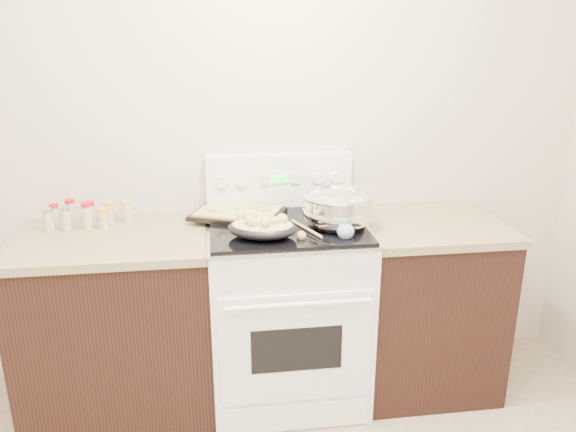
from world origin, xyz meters
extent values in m
cube|color=beige|center=(0.00, 1.77, 1.35)|extent=(4.00, 0.05, 2.70)
cube|color=black|center=(-0.48, 1.43, 0.44)|extent=(0.90, 0.64, 0.88)
cube|color=brown|center=(-0.48, 1.43, 0.90)|extent=(0.93, 0.67, 0.04)
cube|color=black|center=(1.08, 1.43, 0.44)|extent=(0.70, 0.64, 0.88)
cube|color=brown|center=(1.08, 1.43, 0.90)|extent=(0.73, 0.67, 0.04)
cube|color=white|center=(0.35, 1.42, 0.46)|extent=(0.76, 0.66, 0.92)
cube|color=white|center=(0.35, 1.08, 0.45)|extent=(0.70, 0.01, 0.55)
cube|color=black|center=(0.35, 1.08, 0.46)|extent=(0.42, 0.01, 0.22)
cylinder|color=white|center=(0.35, 1.04, 0.70)|extent=(0.65, 0.02, 0.02)
cube|color=white|center=(0.35, 1.09, 0.08)|extent=(0.70, 0.01, 0.14)
cube|color=silver|center=(0.35, 1.42, 0.93)|extent=(0.78, 0.68, 0.01)
cube|color=black|center=(0.35, 1.42, 0.94)|extent=(0.74, 0.64, 0.01)
cube|color=white|center=(0.35, 1.72, 1.08)|extent=(0.76, 0.07, 0.28)
cylinder|color=white|center=(0.05, 1.67, 1.10)|extent=(0.06, 0.02, 0.06)
cylinder|color=white|center=(0.15, 1.67, 1.10)|extent=(0.06, 0.02, 0.06)
cylinder|color=white|center=(0.55, 1.67, 1.10)|extent=(0.06, 0.02, 0.06)
cylinder|color=white|center=(0.65, 1.67, 1.10)|extent=(0.06, 0.02, 0.06)
cube|color=#19E533|center=(0.35, 1.67, 1.10)|extent=(0.09, 0.00, 0.04)
cube|color=silver|center=(0.27, 1.67, 1.10)|extent=(0.05, 0.00, 0.05)
cube|color=silver|center=(0.43, 1.67, 1.10)|extent=(0.05, 0.00, 0.05)
ellipsoid|color=silver|center=(0.59, 1.37, 1.01)|extent=(0.44, 0.44, 0.20)
cylinder|color=silver|center=(0.59, 1.37, 0.95)|extent=(0.19, 0.19, 0.01)
torus|color=silver|center=(0.59, 1.37, 1.09)|extent=(0.35, 0.35, 0.02)
cylinder|color=silver|center=(0.59, 1.37, 1.03)|extent=(0.33, 0.33, 0.11)
cylinder|color=brown|center=(0.59, 1.37, 1.08)|extent=(0.31, 0.31, 0.00)
cube|color=beige|center=(0.67, 1.27, 1.09)|extent=(0.03, 0.03, 0.02)
cube|color=beige|center=(0.57, 1.37, 1.09)|extent=(0.04, 0.04, 0.03)
cube|color=beige|center=(0.49, 1.44, 1.09)|extent=(0.03, 0.03, 0.02)
cube|color=beige|center=(0.50, 1.42, 1.09)|extent=(0.04, 0.04, 0.03)
cube|color=beige|center=(0.51, 1.47, 1.09)|extent=(0.03, 0.03, 0.02)
cube|color=beige|center=(0.50, 1.31, 1.09)|extent=(0.03, 0.03, 0.02)
cube|color=beige|center=(0.64, 1.49, 1.09)|extent=(0.03, 0.03, 0.03)
cube|color=beige|center=(0.66, 1.39, 1.09)|extent=(0.04, 0.04, 0.03)
cube|color=beige|center=(0.59, 1.45, 1.09)|extent=(0.04, 0.04, 0.02)
cube|color=beige|center=(0.56, 1.41, 1.09)|extent=(0.03, 0.03, 0.02)
cube|color=beige|center=(0.52, 1.44, 1.09)|extent=(0.03, 0.03, 0.02)
cube|color=beige|center=(0.65, 1.30, 1.09)|extent=(0.03, 0.03, 0.02)
cube|color=beige|center=(0.68, 1.44, 1.09)|extent=(0.03, 0.03, 0.02)
cube|color=beige|center=(0.63, 1.25, 1.09)|extent=(0.03, 0.03, 0.02)
cube|color=beige|center=(0.67, 1.30, 1.09)|extent=(0.03, 0.03, 0.02)
ellipsoid|color=black|center=(0.22, 1.26, 0.98)|extent=(0.36, 0.30, 0.08)
ellipsoid|color=tan|center=(0.22, 1.26, 1.00)|extent=(0.33, 0.27, 0.06)
sphere|color=tan|center=(0.18, 1.30, 1.03)|extent=(0.05, 0.05, 0.05)
sphere|color=tan|center=(0.27, 1.22, 1.03)|extent=(0.04, 0.04, 0.04)
sphere|color=tan|center=(0.17, 1.21, 1.03)|extent=(0.05, 0.05, 0.05)
sphere|color=tan|center=(0.16, 1.23, 1.03)|extent=(0.05, 0.05, 0.05)
sphere|color=tan|center=(0.23, 1.20, 1.03)|extent=(0.05, 0.05, 0.05)
sphere|color=tan|center=(0.13, 1.33, 1.03)|extent=(0.05, 0.05, 0.05)
sphere|color=tan|center=(0.16, 1.32, 1.03)|extent=(0.05, 0.05, 0.05)
sphere|color=tan|center=(0.30, 1.24, 1.03)|extent=(0.05, 0.05, 0.05)
cube|color=black|center=(0.12, 1.57, 0.95)|extent=(0.52, 0.45, 0.02)
cube|color=tan|center=(0.12, 1.57, 0.97)|extent=(0.46, 0.40, 0.02)
sphere|color=tan|center=(0.19, 1.60, 0.98)|extent=(0.03, 0.03, 0.03)
sphere|color=tan|center=(0.01, 1.56, 0.98)|extent=(0.03, 0.03, 0.03)
sphere|color=tan|center=(0.21, 1.66, 0.98)|extent=(0.04, 0.04, 0.04)
sphere|color=tan|center=(0.26, 1.65, 0.98)|extent=(0.04, 0.04, 0.04)
sphere|color=tan|center=(0.21, 1.57, 0.98)|extent=(0.03, 0.03, 0.03)
sphere|color=tan|center=(-0.01, 1.59, 0.98)|extent=(0.04, 0.04, 0.04)
sphere|color=tan|center=(0.26, 1.54, 0.98)|extent=(0.04, 0.04, 0.04)
sphere|color=tan|center=(0.24, 1.60, 0.98)|extent=(0.03, 0.03, 0.03)
sphere|color=tan|center=(0.14, 1.51, 0.98)|extent=(0.04, 0.04, 0.04)
sphere|color=tan|center=(0.19, 1.49, 0.98)|extent=(0.03, 0.03, 0.03)
cylinder|color=tan|center=(0.43, 1.32, 0.95)|extent=(0.11, 0.25, 0.01)
sphere|color=tan|center=(0.39, 1.21, 0.96)|extent=(0.04, 0.04, 0.04)
sphere|color=#7B9EB8|center=(0.59, 1.20, 0.97)|extent=(0.08, 0.08, 0.08)
cylinder|color=#7B9EB8|center=(0.64, 1.30, 1.00)|extent=(0.14, 0.23, 0.07)
cylinder|color=#BFB28C|center=(-0.78, 1.64, 0.96)|extent=(0.04, 0.04, 0.09)
cylinder|color=#B21414|center=(-0.78, 1.64, 1.02)|extent=(0.04, 0.04, 0.02)
cylinder|color=#BFB28C|center=(-0.70, 1.64, 0.97)|extent=(0.04, 0.04, 0.11)
cylinder|color=#B21414|center=(-0.70, 1.64, 1.04)|extent=(0.05, 0.05, 0.02)
cylinder|color=#BFB28C|center=(-0.60, 1.63, 0.97)|extent=(0.04, 0.04, 0.10)
cylinder|color=#B21414|center=(-0.60, 1.63, 1.02)|extent=(0.04, 0.04, 0.02)
cylinder|color=#BFB28C|center=(-0.52, 1.63, 0.96)|extent=(0.05, 0.05, 0.09)
cylinder|color=gold|center=(-0.52, 1.63, 1.02)|extent=(0.05, 0.05, 0.02)
cylinder|color=#BFB28C|center=(-0.43, 1.63, 0.97)|extent=(0.04, 0.04, 0.09)
cylinder|color=gold|center=(-0.43, 1.63, 1.02)|extent=(0.05, 0.05, 0.02)
cylinder|color=#BFB28C|center=(-0.78, 1.54, 0.97)|extent=(0.04, 0.04, 0.10)
cylinder|color=#B2B2B7|center=(-0.78, 1.54, 1.02)|extent=(0.05, 0.05, 0.02)
cylinder|color=#BFB28C|center=(-0.70, 1.55, 0.97)|extent=(0.04, 0.04, 0.10)
cylinder|color=#B2B2B7|center=(-0.70, 1.55, 1.03)|extent=(0.05, 0.05, 0.02)
cylinder|color=#BFB28C|center=(-0.60, 1.54, 0.98)|extent=(0.04, 0.04, 0.11)
cylinder|color=#B21414|center=(-0.60, 1.54, 1.04)|extent=(0.05, 0.05, 0.02)
cylinder|color=#BFB28C|center=(-0.53, 1.54, 0.96)|extent=(0.04, 0.04, 0.09)
cylinder|color=gold|center=(-0.53, 1.54, 1.01)|extent=(0.04, 0.04, 0.02)
camera|label=1|loc=(0.01, -1.12, 1.84)|focal=35.00mm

